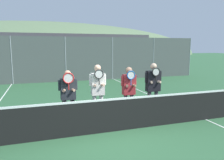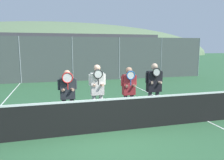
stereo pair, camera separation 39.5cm
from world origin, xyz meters
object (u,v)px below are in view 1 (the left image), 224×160
Objects in this scene: player_leftmost at (68,93)px; player_center_left at (98,89)px; car_center at (118,64)px; car_left_of_center at (58,65)px; player_center_right at (129,89)px; player_rightmost at (153,85)px.

player_center_left reaches higher than player_leftmost.
player_center_left reaches higher than car_center.
player_leftmost is at bearing -117.07° from car_center.
car_left_of_center is at bearing -177.43° from car_center.
player_leftmost is 1.99m from player_center_right.
player_center_left is 1.00× the size of player_rightmost.
player_center_left is at bearing -113.18° from car_center.
player_rightmost is at bearing -104.07° from car_center.
player_leftmost is 0.36× the size of car_left_of_center.
player_center_left reaches higher than player_center_right.
player_leftmost is at bearing -177.90° from player_center_left.
player_center_left is at bearing -88.08° from car_left_of_center.
player_leftmost is 0.37× the size of car_center.
car_left_of_center is at bearing 102.05° from player_rightmost.
player_rightmost is (2.90, 0.00, 0.08)m from player_leftmost.
player_center_left is 0.40× the size of car_center.
car_center reaches higher than player_leftmost.
car_center is at bearing 75.93° from player_rightmost.
player_center_left is 1.96m from player_rightmost.
player_leftmost is at bearing -93.01° from car_left_of_center.
car_center is (5.12, 0.23, -0.06)m from car_left_of_center.
player_rightmost is at bearing -0.87° from player_center_left.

